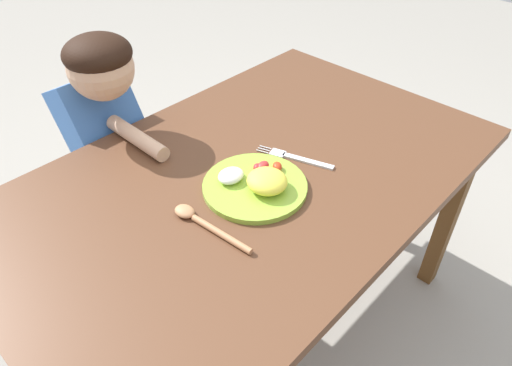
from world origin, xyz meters
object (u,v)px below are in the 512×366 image
Objects in this scene: plate at (257,184)px; fork at (295,158)px; person at (110,159)px; spoon at (202,222)px.

fork is at bearing 4.02° from plate.
person is (-0.09, 0.57, -0.17)m from plate.
plate is 0.16m from fork.
person reaches higher than spoon.
spoon is at bearing 72.92° from fork.
plate is 0.27× the size of person.
person is (-0.25, 0.56, -0.15)m from fork.
fork is 0.22× the size of person.
fork is 0.63m from person.
spoon is at bearing 81.10° from person.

